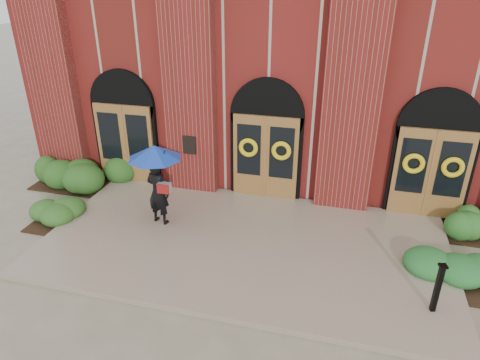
% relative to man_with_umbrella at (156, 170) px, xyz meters
% --- Properties ---
extents(ground, '(90.00, 90.00, 0.00)m').
position_rel_man_with_umbrella_xyz_m(ground, '(2.41, -0.51, -1.70)').
color(ground, gray).
rests_on(ground, ground).
extents(landing, '(10.00, 5.30, 0.15)m').
position_rel_man_with_umbrella_xyz_m(landing, '(2.41, -0.36, -1.62)').
color(landing, gray).
rests_on(landing, ground).
extents(church_building, '(16.20, 12.53, 7.00)m').
position_rel_man_with_umbrella_xyz_m(church_building, '(2.41, 8.28, 1.80)').
color(church_building, maroon).
rests_on(church_building, ground).
extents(man_with_umbrella, '(1.65, 1.65, 2.21)m').
position_rel_man_with_umbrella_xyz_m(man_with_umbrella, '(0.00, 0.00, 0.00)').
color(man_with_umbrella, black).
rests_on(man_with_umbrella, landing).
extents(metal_post, '(0.18, 0.18, 1.11)m').
position_rel_man_with_umbrella_xyz_m(metal_post, '(6.67, -1.76, -0.97)').
color(metal_post, black).
rests_on(metal_post, landing).
extents(hedge_wall_left, '(3.34, 1.34, 0.86)m').
position_rel_man_with_umbrella_xyz_m(hedge_wall_left, '(-3.22, 1.69, -1.27)').
color(hedge_wall_left, '#254D19').
rests_on(hedge_wall_left, ground).
extents(hedge_front_left, '(1.48, 1.27, 0.52)m').
position_rel_man_with_umbrella_xyz_m(hedge_front_left, '(-2.69, -0.51, -1.44)').
color(hedge_front_left, '#29531C').
rests_on(hedge_front_left, ground).
extents(hedge_front_right, '(1.56, 1.34, 0.55)m').
position_rel_man_with_umbrella_xyz_m(hedge_front_right, '(7.51, -0.51, -1.42)').
color(hedge_front_right, '#215D26').
rests_on(hedge_front_right, ground).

